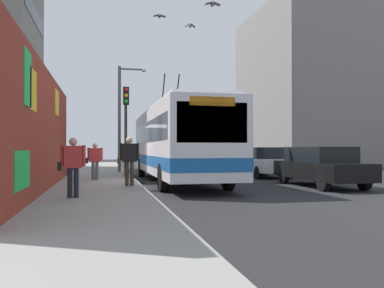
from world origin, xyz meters
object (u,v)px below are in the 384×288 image
Objects in this scene: parked_car_navy at (207,157)px; pedestrian_near_wall at (73,163)px; city_bus at (176,141)px; parked_car_black at (320,166)px; traffic_light at (126,116)px; street_lamp at (123,111)px; pedestrian_midblock at (95,159)px; parked_car_white at (262,161)px; pedestrian_at_curb at (129,157)px; parked_car_dark_gray at (227,158)px.

pedestrian_near_wall is at bearing 155.57° from parked_car_navy.
parked_car_black is (-3.30, -5.20, -1.01)m from city_bus.
parked_car_navy is (17.50, -0.00, 0.00)m from parked_car_black.
street_lamp reaches higher than traffic_light.
parked_car_navy is 11.04m from street_lamp.
parked_car_black is 12.47m from street_lamp.
city_bus is 7.54× the size of pedestrian_midblock.
street_lamp is (3.78, 7.26, 2.92)m from parked_car_white.
pedestrian_at_curb reaches higher than pedestrian_near_wall.
city_bus reaches higher than pedestrian_near_wall.
city_bus is 3.81m from pedestrian_at_curb.
parked_car_black is 2.88× the size of pedestrian_near_wall.
street_lamp is (4.79, -0.09, 0.71)m from traffic_light.
parked_car_navy is 0.78× the size of street_lamp.
street_lamp reaches higher than parked_car_white.
pedestrian_midblock is (-8.67, 8.77, 0.25)m from parked_car_dark_gray.
parked_car_navy is 1.13× the size of traffic_light.
traffic_light is at bearing 178.92° from street_lamp.
city_bus is at bearing -93.15° from pedestrian_midblock.
city_bus is 15.16m from parked_car_navy.
parked_car_black is 9.70m from pedestrian_near_wall.
traffic_light is at bearing 97.79° from parked_car_white.
pedestrian_near_wall is (-3.20, 1.76, -0.09)m from pedestrian_at_curb.
street_lamp is at bearing 17.80° from city_bus.
parked_car_navy is at bearing -23.59° from pedestrian_at_curb.
traffic_light reaches higher than parked_car_white.
city_bus is 2.48× the size of parked_car_white.
pedestrian_near_wall is (-6.17, 4.06, -0.72)m from city_bus.
city_bus reaches higher than parked_car_dark_gray.
pedestrian_at_curb is 9.73m from street_lamp.
pedestrian_at_curb is (0.32, 7.50, 0.37)m from parked_car_black.
pedestrian_near_wall is 0.27× the size of street_lamp.
parked_car_white is 8.69m from street_lamp.
parked_car_white is 1.18× the size of parked_car_dark_gray.
parked_car_dark_gray is at bearing -30.40° from city_bus.
city_bus is at bearing -162.20° from street_lamp.
city_bus reaches higher than parked_car_white.
parked_car_white is 1.12× the size of traffic_light.
pedestrian_at_curb is 4.96m from traffic_light.
traffic_light is (-7.23, 7.35, 2.22)m from parked_car_dark_gray.
pedestrian_near_wall is at bearing 133.56° from parked_car_white.
parked_car_white is at bearing -46.44° from pedestrian_near_wall.
pedestrian_at_curb is at bearing 142.25° from city_bus.
pedestrian_midblock is at bearing 105.55° from parked_car_white.
city_bus is 3.65m from pedestrian_midblock.
traffic_light reaches higher than parked_car_navy.
parked_car_white is 1.00× the size of parked_car_navy.
street_lamp is (6.41, 2.06, 1.92)m from city_bus.
parked_car_black is 1.17× the size of parked_car_dark_gray.
parked_car_black is 7.52m from pedestrian_at_curb.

